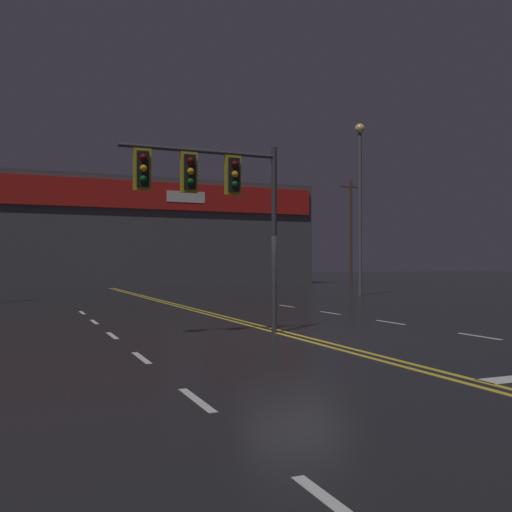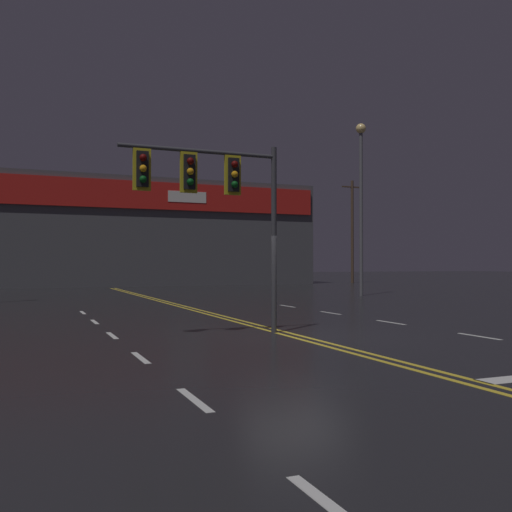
% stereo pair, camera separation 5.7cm
% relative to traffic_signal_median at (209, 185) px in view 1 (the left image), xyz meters
% --- Properties ---
extents(ground_plane, '(200.00, 200.00, 0.00)m').
position_rel_traffic_signal_median_xyz_m(ground_plane, '(1.97, -0.78, -3.71)').
color(ground_plane, black).
extents(road_markings, '(12.29, 60.00, 0.01)m').
position_rel_traffic_signal_median_xyz_m(road_markings, '(2.64, -1.75, -3.71)').
color(road_markings, gold).
rests_on(road_markings, ground).
extents(traffic_signal_median, '(4.05, 0.36, 4.79)m').
position_rel_traffic_signal_median_xyz_m(traffic_signal_median, '(0.00, 0.00, 0.00)').
color(traffic_signal_median, '#38383D').
rests_on(traffic_signal_median, ground).
extents(streetlight_median_approach, '(0.56, 0.56, 9.65)m').
position_rel_traffic_signal_median_xyz_m(streetlight_median_approach, '(13.35, 13.79, 2.43)').
color(streetlight_median_approach, '#59595E').
rests_on(streetlight_median_approach, ground).
extents(building_backdrop, '(35.98, 10.23, 8.78)m').
position_rel_traffic_signal_median_xyz_m(building_backdrop, '(1.97, 36.74, 0.69)').
color(building_backdrop, '#4C4C51').
rests_on(building_backdrop, ground).
extents(utility_pole_row, '(45.60, 0.26, 10.48)m').
position_rel_traffic_signal_median_xyz_m(utility_pole_row, '(1.86, 32.45, 1.51)').
color(utility_pole_row, '#4C3828').
rests_on(utility_pole_row, ground).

